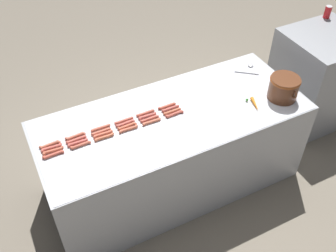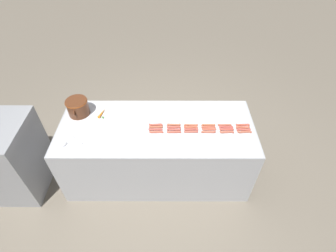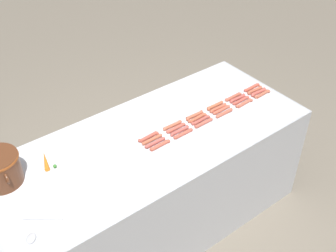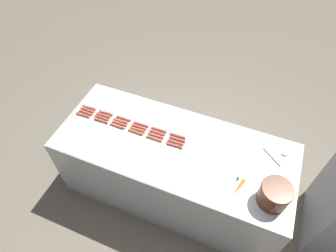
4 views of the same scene
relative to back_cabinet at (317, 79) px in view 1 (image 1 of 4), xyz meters
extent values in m
plane|color=#756B5B|center=(0.18, -1.78, -0.50)|extent=(20.00, 20.00, 0.00)
cube|color=#ADAFB5|center=(0.18, -1.78, -0.08)|extent=(0.92, 2.22, 0.85)
cube|color=silver|center=(0.18, -1.78, 0.35)|extent=(0.90, 2.18, 0.00)
cube|color=#939599|center=(0.00, 0.00, 0.00)|extent=(0.72, 0.75, 1.00)
cylinder|color=#B05A42|center=(0.08, -2.75, 0.36)|extent=(0.03, 0.14, 0.02)
sphere|color=#B05A42|center=(0.07, -2.82, 0.36)|extent=(0.02, 0.02, 0.02)
sphere|color=#B05A42|center=(0.08, -2.68, 0.36)|extent=(0.02, 0.02, 0.02)
cylinder|color=#BB5B44|center=(0.07, -2.56, 0.36)|extent=(0.03, 0.14, 0.02)
sphere|color=#BB5B44|center=(0.07, -2.63, 0.36)|extent=(0.02, 0.02, 0.02)
sphere|color=#BB5B44|center=(0.08, -2.49, 0.36)|extent=(0.02, 0.02, 0.02)
cylinder|color=#B65741|center=(0.07, -2.36, 0.36)|extent=(0.03, 0.14, 0.02)
sphere|color=#B65741|center=(0.08, -2.43, 0.36)|extent=(0.02, 0.02, 0.02)
sphere|color=#B65741|center=(0.07, -2.29, 0.36)|extent=(0.02, 0.02, 0.02)
cylinder|color=#B45443|center=(0.08, -2.17, 0.36)|extent=(0.03, 0.14, 0.02)
sphere|color=#B45443|center=(0.08, -2.23, 0.36)|extent=(0.02, 0.02, 0.02)
sphere|color=#B45443|center=(0.08, -2.10, 0.36)|extent=(0.02, 0.02, 0.02)
cylinder|color=#B5513E|center=(0.07, -1.98, 0.36)|extent=(0.03, 0.14, 0.02)
sphere|color=#B5513E|center=(0.07, -2.05, 0.36)|extent=(0.02, 0.02, 0.02)
sphere|color=#B5513E|center=(0.07, -1.91, 0.36)|extent=(0.02, 0.02, 0.02)
cylinder|color=#B8523E|center=(0.07, -1.79, 0.36)|extent=(0.03, 0.14, 0.02)
sphere|color=#B8523E|center=(0.07, -1.85, 0.36)|extent=(0.02, 0.02, 0.02)
sphere|color=#B8523E|center=(0.08, -1.72, 0.36)|extent=(0.02, 0.02, 0.02)
cylinder|color=#BD5145|center=(0.11, -2.75, 0.36)|extent=(0.03, 0.14, 0.02)
sphere|color=#BD5145|center=(0.12, -2.82, 0.36)|extent=(0.02, 0.02, 0.02)
sphere|color=#BD5145|center=(0.11, -2.68, 0.36)|extent=(0.02, 0.02, 0.02)
cylinder|color=#BB5144|center=(0.11, -2.56, 0.36)|extent=(0.03, 0.14, 0.02)
sphere|color=#BB5144|center=(0.11, -2.63, 0.36)|extent=(0.02, 0.02, 0.02)
sphere|color=#BB5144|center=(0.12, -2.50, 0.36)|extent=(0.02, 0.02, 0.02)
cylinder|color=#BB5943|center=(0.12, -2.37, 0.36)|extent=(0.03, 0.14, 0.02)
sphere|color=#BB5943|center=(0.11, -2.44, 0.36)|extent=(0.02, 0.02, 0.02)
sphere|color=#BB5943|center=(0.12, -2.30, 0.36)|extent=(0.02, 0.02, 0.02)
cylinder|color=#B14F44|center=(0.11, -2.17, 0.36)|extent=(0.03, 0.14, 0.02)
sphere|color=#B14F44|center=(0.11, -2.24, 0.36)|extent=(0.02, 0.02, 0.02)
sphere|color=#B14F44|center=(0.12, -2.10, 0.36)|extent=(0.02, 0.02, 0.02)
cylinder|color=#B15046|center=(0.11, -1.98, 0.36)|extent=(0.03, 0.14, 0.02)
sphere|color=#B15046|center=(0.11, -2.05, 0.36)|extent=(0.02, 0.02, 0.02)
sphere|color=#B15046|center=(0.11, -1.91, 0.36)|extent=(0.02, 0.02, 0.02)
cylinder|color=#AF5046|center=(0.11, -1.77, 0.36)|extent=(0.03, 0.14, 0.02)
sphere|color=#AF5046|center=(0.11, -1.84, 0.36)|extent=(0.02, 0.02, 0.02)
sphere|color=#AF5046|center=(0.11, -1.71, 0.36)|extent=(0.02, 0.02, 0.02)
cylinder|color=#B7583F|center=(0.15, -2.75, 0.36)|extent=(0.03, 0.14, 0.02)
sphere|color=#B7583F|center=(0.15, -2.82, 0.36)|extent=(0.02, 0.02, 0.02)
sphere|color=#B7583F|center=(0.14, -2.68, 0.36)|extent=(0.02, 0.02, 0.02)
cylinder|color=#B74F45|center=(0.15, -2.56, 0.36)|extent=(0.03, 0.14, 0.02)
sphere|color=#B74F45|center=(0.15, -2.63, 0.36)|extent=(0.02, 0.02, 0.02)
sphere|color=#B74F45|center=(0.15, -2.50, 0.36)|extent=(0.02, 0.02, 0.02)
cylinder|color=#BD573F|center=(0.15, -2.37, 0.36)|extent=(0.03, 0.14, 0.02)
sphere|color=#BD573F|center=(0.15, -2.43, 0.36)|extent=(0.02, 0.02, 0.02)
sphere|color=#BD573F|center=(0.14, -2.30, 0.36)|extent=(0.02, 0.02, 0.02)
cylinder|color=#BA583D|center=(0.15, -2.17, 0.36)|extent=(0.03, 0.14, 0.02)
sphere|color=#BA583D|center=(0.14, -2.24, 0.36)|extent=(0.02, 0.02, 0.02)
sphere|color=#BA583D|center=(0.15, -2.10, 0.36)|extent=(0.02, 0.02, 0.02)
cylinder|color=#B85243|center=(0.15, -1.98, 0.36)|extent=(0.03, 0.14, 0.02)
sphere|color=#B85243|center=(0.15, -2.05, 0.36)|extent=(0.02, 0.02, 0.02)
sphere|color=#B85243|center=(0.15, -1.91, 0.36)|extent=(0.02, 0.02, 0.02)
cylinder|color=#B35B3F|center=(0.15, -1.78, 0.36)|extent=(0.03, 0.14, 0.02)
sphere|color=#B35B3F|center=(0.15, -1.85, 0.36)|extent=(0.02, 0.02, 0.02)
sphere|color=#B35B3F|center=(0.15, -1.71, 0.36)|extent=(0.02, 0.02, 0.02)
cylinder|color=#BD4F3D|center=(0.19, -2.76, 0.36)|extent=(0.03, 0.14, 0.02)
sphere|color=#BD4F3D|center=(0.18, -2.82, 0.36)|extent=(0.02, 0.02, 0.02)
sphere|color=#BD4F3D|center=(0.19, -2.69, 0.36)|extent=(0.02, 0.02, 0.02)
cylinder|color=#B45540|center=(0.18, -2.55, 0.36)|extent=(0.03, 0.14, 0.02)
sphere|color=#B45540|center=(0.18, -2.62, 0.36)|extent=(0.02, 0.02, 0.02)
sphere|color=#B45540|center=(0.19, -2.48, 0.36)|extent=(0.02, 0.02, 0.02)
cylinder|color=#BD5E3F|center=(0.18, -2.37, 0.36)|extent=(0.03, 0.14, 0.02)
sphere|color=#BD5E3F|center=(0.19, -2.44, 0.36)|extent=(0.02, 0.02, 0.02)
sphere|color=#BD5E3F|center=(0.18, -2.30, 0.36)|extent=(0.02, 0.02, 0.02)
cylinder|color=#BD5C41|center=(0.18, -2.17, 0.36)|extent=(0.03, 0.14, 0.02)
sphere|color=#BD5C41|center=(0.19, -2.24, 0.36)|extent=(0.02, 0.02, 0.02)
sphere|color=#BD5C41|center=(0.18, -2.10, 0.36)|extent=(0.02, 0.02, 0.02)
cylinder|color=#B95D42|center=(0.19, -1.98, 0.36)|extent=(0.03, 0.14, 0.02)
sphere|color=#B95D42|center=(0.19, -2.04, 0.36)|extent=(0.02, 0.02, 0.02)
sphere|color=#B95D42|center=(0.19, -1.91, 0.36)|extent=(0.02, 0.02, 0.02)
cylinder|color=#B74F3F|center=(0.19, -1.77, 0.36)|extent=(0.03, 0.14, 0.02)
sphere|color=#B74F3F|center=(0.18, -1.84, 0.36)|extent=(0.02, 0.02, 0.02)
sphere|color=#B74F3F|center=(0.19, -1.71, 0.36)|extent=(0.02, 0.02, 0.02)
cylinder|color=#562D19|center=(0.39, -0.86, 0.45)|extent=(0.24, 0.24, 0.20)
torus|color=brown|center=(0.39, -0.86, 0.53)|extent=(0.25, 0.25, 0.03)
torus|color=#562D19|center=(0.27, -0.86, 0.47)|extent=(0.07, 0.02, 0.07)
torus|color=#562D19|center=(0.51, -0.86, 0.47)|extent=(0.07, 0.02, 0.07)
cylinder|color=#B7B7BC|center=(-0.02, -0.93, 0.36)|extent=(0.15, 0.18, 0.01)
ellipsoid|color=#B7B7BC|center=(-0.11, -0.82, 0.36)|extent=(0.09, 0.08, 0.02)
cone|color=orange|center=(0.39, -1.13, 0.37)|extent=(0.17, 0.08, 0.03)
sphere|color=#387F2D|center=(0.30, -1.16, 0.37)|extent=(0.02, 0.02, 0.02)
cylinder|color=red|center=(-0.30, 0.22, 0.56)|extent=(0.07, 0.07, 0.12)
cylinder|color=silver|center=(-0.30, 0.22, 0.62)|extent=(0.06, 0.06, 0.00)
camera|label=1|loc=(2.26, -2.88, 2.44)|focal=41.89mm
camera|label=2|loc=(-1.88, -1.92, 2.36)|focal=27.27mm
camera|label=3|loc=(-1.61, -0.55, 2.17)|focal=45.57mm
camera|label=4|loc=(1.64, -1.24, 2.50)|focal=30.87mm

